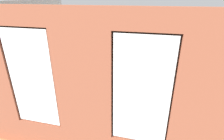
{
  "coord_description": "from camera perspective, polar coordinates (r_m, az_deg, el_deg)",
  "views": [
    {
      "loc": [
        -1.15,
        5.13,
        3.13
      ],
      "look_at": [
        0.02,
        0.4,
        1.05
      ],
      "focal_mm": 28.0,
      "sensor_mm": 36.0,
      "label": 1
    }
  ],
  "objects": [
    {
      "name": "ground_plane",
      "position": [
        6.14,
        1.13,
        -8.01
      ],
      "size": [
        6.75,
        5.96,
        0.1
      ],
      "primitive_type": "cube",
      "color": "#99663D"
    },
    {
      "name": "brick_wall_with_windows",
      "position": [
        3.24,
        -9.08,
        -8.13
      ],
      "size": [
        6.15,
        0.3,
        3.0
      ],
      "color": "#9E5138",
      "rests_on": "ground_plane"
    },
    {
      "name": "white_wall_right",
      "position": [
        6.66,
        -25.65,
        6.73
      ],
      "size": [
        0.1,
        4.96,
        3.0
      ],
      "primitive_type": "cube",
      "color": "silver",
      "rests_on": "ground_plane"
    },
    {
      "name": "couch_by_window",
      "position": [
        4.55,
        -11.18,
        -15.33
      ],
      "size": [
        2.04,
        0.87,
        0.8
      ],
      "color": "black",
      "rests_on": "ground_plane"
    },
    {
      "name": "couch_left",
      "position": [
        5.57,
        24.86,
        -9.44
      ],
      "size": [
        0.91,
        2.09,
        0.8
      ],
      "rotation": [
        0.0,
        0.0,
        1.59
      ],
      "color": "black",
      "rests_on": "ground_plane"
    },
    {
      "name": "coffee_table",
      "position": [
        6.04,
        0.63,
        -4.01
      ],
      "size": [
        1.38,
        0.74,
        0.42
      ],
      "color": "#A87547",
      "rests_on": "ground_plane"
    },
    {
      "name": "cup_ceramic",
      "position": [
        5.88,
        1.37,
        -3.75
      ],
      "size": [
        0.08,
        0.08,
        0.09
      ],
      "primitive_type": "cylinder",
      "color": "#4C4C51",
      "rests_on": "coffee_table"
    },
    {
      "name": "candle_jar",
      "position": [
        6.11,
        -0.74,
        -2.51
      ],
      "size": [
        0.08,
        0.08,
        0.12
      ],
      "primitive_type": "cylinder",
      "color": "#B7333D",
      "rests_on": "coffee_table"
    },
    {
      "name": "table_plant_small",
      "position": [
        5.98,
        -3.47,
        -2.72
      ],
      "size": [
        0.12,
        0.12,
        0.19
      ],
      "color": "brown",
      "rests_on": "coffee_table"
    },
    {
      "name": "remote_gray",
      "position": [
        6.01,
        0.64,
        -3.47
      ],
      "size": [
        0.18,
        0.12,
        0.02
      ],
      "primitive_type": "cube",
      "rotation": [
        0.0,
        0.0,
        5.16
      ],
      "color": "#59595B",
      "rests_on": "coffee_table"
    },
    {
      "name": "media_console",
      "position": [
        6.97,
        -21.49,
        -3.09
      ],
      "size": [
        1.05,
        0.42,
        0.47
      ],
      "primitive_type": "cube",
      "color": "black",
      "rests_on": "ground_plane"
    },
    {
      "name": "tv_flatscreen",
      "position": [
        6.73,
        -22.29,
        1.96
      ],
      "size": [
        1.23,
        0.2,
        0.84
      ],
      "color": "black",
      "rests_on": "media_console"
    },
    {
      "name": "papasan_chair",
      "position": [
        7.54,
        4.6,
        2.22
      ],
      "size": [
        1.11,
        1.11,
        0.7
      ],
      "color": "olive",
      "rests_on": "ground_plane"
    },
    {
      "name": "potted_plant_foreground_right",
      "position": [
        8.27,
        -12.44,
        5.94
      ],
      "size": [
        1.0,
        0.9,
        1.41
      ],
      "color": "beige",
      "rests_on": "ground_plane"
    },
    {
      "name": "potted_plant_near_tv",
      "position": [
        5.82,
        -22.8,
        -4.59
      ],
      "size": [
        0.78,
        0.8,
        1.0
      ],
      "color": "#47423D",
      "rests_on": "ground_plane"
    },
    {
      "name": "potted_plant_corner_near_left",
      "position": [
        7.64,
        23.5,
        2.66
      ],
      "size": [
        1.06,
        1.05,
        1.17
      ],
      "color": "brown",
      "rests_on": "ground_plane"
    },
    {
      "name": "potted_plant_corner_far_left",
      "position": [
        4.22,
        31.0,
        -17.96
      ],
      "size": [
        0.9,
        1.02,
        1.21
      ],
      "color": "#47423D",
      "rests_on": "ground_plane"
    },
    {
      "name": "potted_plant_between_couches",
      "position": [
        4.0,
        8.7,
        -13.15
      ],
      "size": [
        0.95,
        1.01,
        1.44
      ],
      "color": "gray",
      "rests_on": "ground_plane"
    },
    {
      "name": "potted_plant_by_left_couch",
      "position": [
        6.79,
        19.64,
        -2.38
      ],
      "size": [
        0.29,
        0.29,
        0.54
      ],
      "color": "#9E5638",
      "rests_on": "ground_plane"
    },
    {
      "name": "potted_plant_mid_room_small",
      "position": [
        6.76,
        11.02,
        -1.33
      ],
      "size": [
        0.36,
        0.36,
        0.56
      ],
      "color": "beige",
      "rests_on": "ground_plane"
    }
  ]
}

